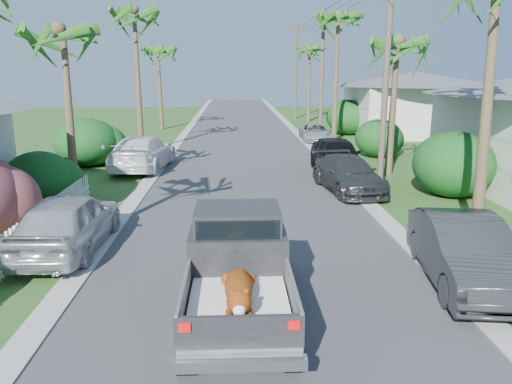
{
  "coord_description": "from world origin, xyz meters",
  "views": [
    {
      "loc": [
        -0.56,
        -7.37,
        4.73
      ],
      "look_at": [
        0.05,
        6.23,
        1.4
      ],
      "focal_mm": 35.0,
      "sensor_mm": 36.0,
      "label": 1
    }
  ],
  "objects_px": {
    "parked_car_ln": "(68,222)",
    "palm_r_d": "(310,48)",
    "parked_car_lf": "(143,153)",
    "palm_r_b": "(397,41)",
    "parked_car_rm": "(348,174)",
    "parked_car_rn": "(464,252)",
    "house_right_far": "(414,106)",
    "palm_r_c": "(338,16)",
    "palm_l_b": "(62,30)",
    "parked_car_rd": "(315,133)",
    "parked_car_rf": "(337,156)",
    "utility_pole_c": "(322,72)",
    "utility_pole_d": "(296,72)",
    "pickup_truck": "(238,261)",
    "palm_l_d": "(158,48)",
    "utility_pole_b": "(386,74)",
    "palm_l_c": "(134,11)"
  },
  "relations": [
    {
      "from": "parked_car_ln",
      "to": "palm_r_d",
      "type": "bearing_deg",
      "value": -107.19
    },
    {
      "from": "parked_car_lf",
      "to": "palm_r_b",
      "type": "height_order",
      "value": "palm_r_b"
    },
    {
      "from": "parked_car_rm",
      "to": "palm_r_d",
      "type": "height_order",
      "value": "palm_r_d"
    },
    {
      "from": "parked_car_rn",
      "to": "house_right_far",
      "type": "xyz_separation_m",
      "value": [
        8.4,
        27.02,
        1.36
      ]
    },
    {
      "from": "palm_r_c",
      "to": "palm_l_b",
      "type": "bearing_deg",
      "value": -132.88
    },
    {
      "from": "parked_car_ln",
      "to": "palm_r_c",
      "type": "relative_size",
      "value": 0.5
    },
    {
      "from": "parked_car_rd",
      "to": "palm_r_b",
      "type": "height_order",
      "value": "palm_r_b"
    },
    {
      "from": "parked_car_rf",
      "to": "parked_car_rn",
      "type": "bearing_deg",
      "value": -89.37
    },
    {
      "from": "parked_car_rm",
      "to": "house_right_far",
      "type": "relative_size",
      "value": 0.53
    },
    {
      "from": "parked_car_rf",
      "to": "utility_pole_c",
      "type": "bearing_deg",
      "value": 82.93
    },
    {
      "from": "parked_car_rd",
      "to": "utility_pole_d",
      "type": "bearing_deg",
      "value": 89.43
    },
    {
      "from": "parked_car_ln",
      "to": "palm_r_d",
      "type": "distance_m",
      "value": 36.82
    },
    {
      "from": "parked_car_rn",
      "to": "utility_pole_c",
      "type": "bearing_deg",
      "value": 95.05
    },
    {
      "from": "pickup_truck",
      "to": "palm_l_b",
      "type": "distance_m",
      "value": 12.88
    },
    {
      "from": "parked_car_rm",
      "to": "utility_pole_d",
      "type": "relative_size",
      "value": 0.53
    },
    {
      "from": "parked_car_rm",
      "to": "palm_l_d",
      "type": "distance_m",
      "value": 25.1
    },
    {
      "from": "parked_car_rd",
      "to": "palm_r_c",
      "type": "bearing_deg",
      "value": -17.4
    },
    {
      "from": "parked_car_rf",
      "to": "utility_pole_b",
      "type": "height_order",
      "value": "utility_pole_b"
    },
    {
      "from": "house_right_far",
      "to": "utility_pole_b",
      "type": "bearing_deg",
      "value": -113.52
    },
    {
      "from": "palm_r_b",
      "to": "utility_pole_c",
      "type": "height_order",
      "value": "utility_pole_c"
    },
    {
      "from": "palm_r_b",
      "to": "utility_pole_c",
      "type": "distance_m",
      "value": 13.11
    },
    {
      "from": "palm_l_c",
      "to": "palm_r_d",
      "type": "relative_size",
      "value": 1.15
    },
    {
      "from": "parked_car_rd",
      "to": "parked_car_rn",
      "type": "bearing_deg",
      "value": -89.47
    },
    {
      "from": "palm_l_c",
      "to": "house_right_far",
      "type": "bearing_deg",
      "value": 22.83
    },
    {
      "from": "pickup_truck",
      "to": "utility_pole_b",
      "type": "bearing_deg",
      "value": 60.95
    },
    {
      "from": "parked_car_rm",
      "to": "parked_car_rf",
      "type": "xyz_separation_m",
      "value": [
        0.28,
        3.65,
        0.14
      ]
    },
    {
      "from": "parked_car_lf",
      "to": "utility_pole_c",
      "type": "height_order",
      "value": "utility_pole_c"
    },
    {
      "from": "palm_r_b",
      "to": "palm_r_c",
      "type": "bearing_deg",
      "value": 92.08
    },
    {
      "from": "parked_car_lf",
      "to": "parked_car_rm",
      "type": "bearing_deg",
      "value": 156.89
    },
    {
      "from": "palm_r_b",
      "to": "palm_r_c",
      "type": "xyz_separation_m",
      "value": [
        -0.4,
        11.0,
        2.16
      ]
    },
    {
      "from": "parked_car_ln",
      "to": "parked_car_lf",
      "type": "xyz_separation_m",
      "value": [
        0.0,
        11.27,
        0.02
      ]
    },
    {
      "from": "palm_r_c",
      "to": "palm_l_d",
      "type": "bearing_deg",
      "value": 147.79
    },
    {
      "from": "house_right_far",
      "to": "parked_car_ln",
      "type": "bearing_deg",
      "value": -126.34
    },
    {
      "from": "parked_car_rf",
      "to": "palm_l_d",
      "type": "height_order",
      "value": "palm_l_d"
    },
    {
      "from": "parked_car_rf",
      "to": "parked_car_ln",
      "type": "distance_m",
      "value": 13.67
    },
    {
      "from": "parked_car_rm",
      "to": "house_right_far",
      "type": "height_order",
      "value": "house_right_far"
    },
    {
      "from": "palm_r_b",
      "to": "parked_car_rm",
      "type": "bearing_deg",
      "value": -130.42
    },
    {
      "from": "pickup_truck",
      "to": "palm_l_c",
      "type": "distance_m",
      "value": 21.85
    },
    {
      "from": "palm_r_d",
      "to": "parked_car_ln",
      "type": "bearing_deg",
      "value": -108.45
    },
    {
      "from": "palm_r_d",
      "to": "utility_pole_b",
      "type": "distance_m",
      "value": 27.1
    },
    {
      "from": "palm_r_d",
      "to": "palm_r_b",
      "type": "bearing_deg",
      "value": -89.77
    },
    {
      "from": "palm_r_c",
      "to": "utility_pole_d",
      "type": "height_order",
      "value": "palm_r_c"
    },
    {
      "from": "palm_r_d",
      "to": "palm_r_c",
      "type": "bearing_deg",
      "value": -91.23
    },
    {
      "from": "palm_l_b",
      "to": "palm_l_c",
      "type": "distance_m",
      "value": 10.19
    },
    {
      "from": "parked_car_rm",
      "to": "parked_car_ln",
      "type": "relative_size",
      "value": 1.01
    },
    {
      "from": "palm_r_c",
      "to": "palm_r_d",
      "type": "relative_size",
      "value": 1.17
    },
    {
      "from": "palm_r_c",
      "to": "parked_car_rn",
      "type": "bearing_deg",
      "value": -93.98
    },
    {
      "from": "parked_car_rm",
      "to": "palm_r_b",
      "type": "distance_m",
      "value": 6.63
    },
    {
      "from": "parked_car_lf",
      "to": "pickup_truck",
      "type": "bearing_deg",
      "value": 112.27
    },
    {
      "from": "palm_l_b",
      "to": "palm_r_c",
      "type": "relative_size",
      "value": 0.79
    }
  ]
}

